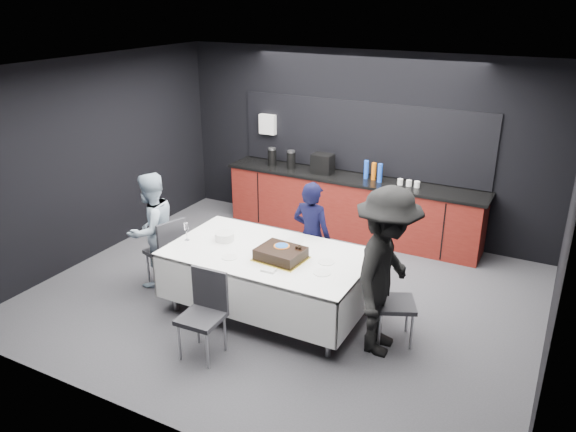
% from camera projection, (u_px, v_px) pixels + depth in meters
% --- Properties ---
extents(ground, '(6.00, 6.00, 0.00)m').
position_uv_depth(ground, '(284.00, 296.00, 7.09)').
color(ground, '#434247').
rests_on(ground, ground).
extents(room_shell, '(6.04, 5.04, 2.82)m').
position_uv_depth(room_shell, '(284.00, 153.00, 6.40)').
color(room_shell, white).
rests_on(room_shell, ground).
extents(kitchenette, '(4.10, 0.64, 2.05)m').
position_uv_depth(kitchenette, '(351.00, 201.00, 8.71)').
color(kitchenette, '#59120E').
rests_on(kitchenette, ground).
extents(party_table, '(2.32, 1.32, 0.78)m').
position_uv_depth(party_table, '(268.00, 263.00, 6.52)').
color(party_table, '#99999E').
rests_on(party_table, ground).
extents(cake_assembly, '(0.57, 0.48, 0.17)m').
position_uv_depth(cake_assembly, '(281.00, 254.00, 6.27)').
color(cake_assembly, gold).
rests_on(cake_assembly, party_table).
extents(plate_stack, '(0.23, 0.23, 0.10)m').
position_uv_depth(plate_stack, '(225.00, 236.00, 6.75)').
color(plate_stack, white).
rests_on(plate_stack, party_table).
extents(loose_plate_near, '(0.18, 0.18, 0.01)m').
position_uv_depth(loose_plate_near, '(229.00, 257.00, 6.33)').
color(loose_plate_near, white).
rests_on(loose_plate_near, party_table).
extents(loose_plate_right_a, '(0.19, 0.19, 0.01)m').
position_uv_depth(loose_plate_right_a, '(326.00, 262.00, 6.22)').
color(loose_plate_right_a, white).
rests_on(loose_plate_right_a, party_table).
extents(loose_plate_right_b, '(0.19, 0.19, 0.01)m').
position_uv_depth(loose_plate_right_b, '(322.00, 273.00, 5.98)').
color(loose_plate_right_b, white).
rests_on(loose_plate_right_b, party_table).
extents(loose_plate_far, '(0.21, 0.21, 0.01)m').
position_uv_depth(loose_plate_far, '(295.00, 241.00, 6.75)').
color(loose_plate_far, white).
rests_on(loose_plate_far, party_table).
extents(fork_pile, '(0.16, 0.10, 0.02)m').
position_uv_depth(fork_pile, '(268.00, 270.00, 6.02)').
color(fork_pile, white).
rests_on(fork_pile, party_table).
extents(champagne_flute, '(0.06, 0.06, 0.22)m').
position_uv_depth(champagne_flute, '(186.00, 228.00, 6.72)').
color(champagne_flute, white).
rests_on(champagne_flute, party_table).
extents(chair_left, '(0.53, 0.53, 0.92)m').
position_uv_depth(chair_left, '(168.00, 248.00, 7.16)').
color(chair_left, '#28282D').
rests_on(chair_left, ground).
extents(chair_right, '(0.56, 0.56, 0.92)m').
position_uv_depth(chair_right, '(388.00, 297.00, 6.01)').
color(chair_right, '#28282D').
rests_on(chair_right, ground).
extents(chair_near, '(0.44, 0.44, 0.92)m').
position_uv_depth(chair_near, '(205.00, 307.00, 5.80)').
color(chair_near, '#28282D').
rests_on(chair_near, ground).
extents(person_center, '(0.55, 0.38, 1.44)m').
position_uv_depth(person_center, '(312.00, 237.00, 7.02)').
color(person_center, black).
rests_on(person_center, ground).
extents(person_left, '(0.64, 0.79, 1.50)m').
position_uv_depth(person_left, '(152.00, 230.00, 7.14)').
color(person_left, '#A0B6C9').
rests_on(person_left, ground).
extents(person_right, '(0.72, 1.20, 1.82)m').
position_uv_depth(person_right, '(386.00, 272.00, 5.71)').
color(person_right, black).
rests_on(person_right, ground).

